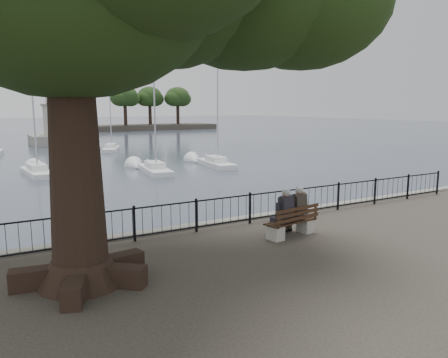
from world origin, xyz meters
TOP-DOWN VIEW (x-y plane):
  - harbor at (0.00, 3.00)m, footprint 260.00×260.00m
  - railing at (0.00, 2.50)m, footprint 22.06×0.06m
  - bench at (1.31, 0.64)m, footprint 1.87×0.80m
  - person_left at (0.97, 0.70)m, footprint 0.49×0.79m
  - person_right at (1.54, 0.78)m, footprint 0.49×0.79m
  - lion_monument at (2.00, 49.94)m, footprint 5.75×5.75m
  - sailboat_b at (-3.14, 24.18)m, footprint 1.88×5.32m
  - sailboat_c at (4.66, 21.14)m, footprint 2.19×5.65m
  - sailboat_d at (10.37, 22.04)m, footprint 2.16×5.66m
  - sailboat_f at (2.84, 36.72)m, footprint 2.07×5.88m
  - sailboat_g at (6.27, 38.98)m, footprint 3.26×5.22m
  - far_shore at (25.54, 79.46)m, footprint 30.00×8.60m

SIDE VIEW (x-z plane):
  - sailboat_d at x=10.37m, z-range -5.32..3.88m
  - sailboat_g at x=6.27m, z-range -5.40..3.99m
  - sailboat_c at x=4.66m, z-range -5.72..4.32m
  - sailboat_f at x=2.84m, z-range -6.22..4.85m
  - sailboat_b at x=-3.14m, z-range -6.26..4.93m
  - harbor at x=0.00m, z-range -1.10..0.10m
  - bench at x=1.31m, z-range -0.14..0.81m
  - railing at x=0.00m, z-range 0.06..1.06m
  - person_left at x=0.97m, z-range -0.06..1.45m
  - person_right at x=1.54m, z-range -0.06..1.45m
  - lion_monument at x=2.00m, z-range -3.15..5.40m
  - far_shore at x=25.54m, z-range -1.59..7.59m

